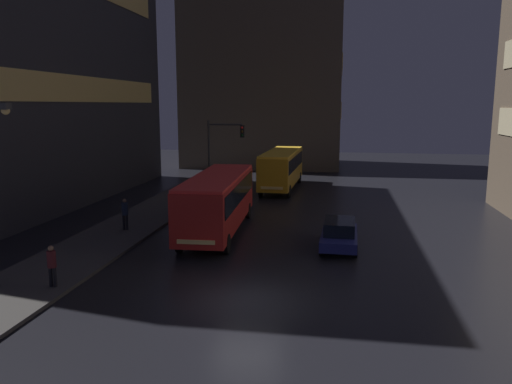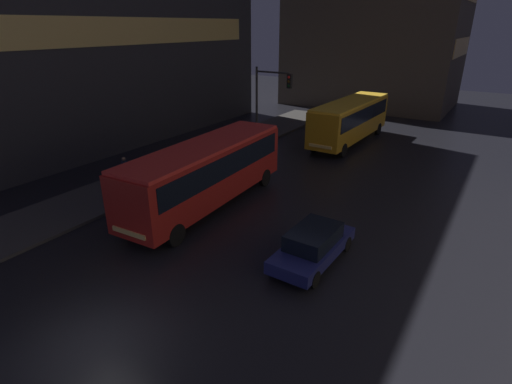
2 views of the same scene
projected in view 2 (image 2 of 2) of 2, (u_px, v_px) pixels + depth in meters
The scene contains 8 objects.
ground_plane at pixel (94, 349), 11.64m from camera, with size 120.00×120.00×0.00m, color black.
sidewalk_left at pixel (140, 181), 23.84m from camera, with size 4.00×48.00×0.15m.
building_far_backdrop at pixel (377, 16), 44.03m from camera, with size 18.07×12.00×19.10m.
bus_near at pixel (207, 169), 20.00m from camera, with size 3.10×10.86×3.33m.
bus_far at pixel (350, 117), 31.12m from camera, with size 2.79×10.52×3.31m.
car_taxi at pixel (313, 245), 15.66m from camera, with size 1.91×4.43×1.44m.
pedestrian_near at pixel (125, 170), 22.33m from camera, with size 0.47×0.47×1.81m.
traffic_light_main at pixel (268, 97), 27.52m from camera, with size 2.79×0.35×6.07m.
Camera 2 is at (8.79, -5.02, 8.73)m, focal length 28.00 mm.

